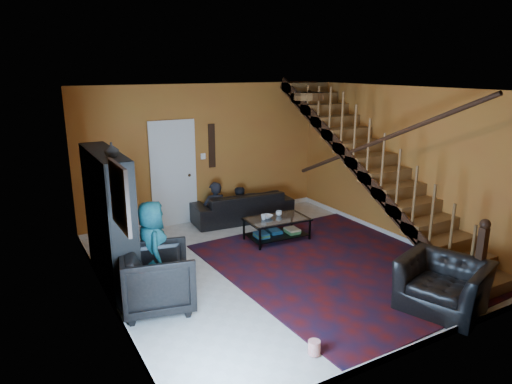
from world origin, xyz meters
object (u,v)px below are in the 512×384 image
bookshelf (110,223)px  coffee_table (277,228)px  sofa (242,206)px  armchair_right (443,285)px  armchair_left (158,279)px

bookshelf → coffee_table: bearing=6.3°
sofa → coffee_table: bearing=95.0°
coffee_table → armchair_right: bearing=-79.5°
sofa → coffee_table: 1.37m
sofa → armchair_left: size_ratio=2.26×
armchair_left → coffee_table: 2.98m
armchair_left → armchair_right: 3.76m
sofa → coffee_table: sofa is taller
bookshelf → armchair_right: size_ratio=1.89×
bookshelf → armchair_left: 1.17m
bookshelf → sofa: bookshelf is taller
sofa → armchair_right: (0.60, -4.55, 0.04)m
bookshelf → armchair_left: size_ratio=2.16×
sofa → bookshelf: bearing=34.0°
coffee_table → armchair_left: bearing=-153.9°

